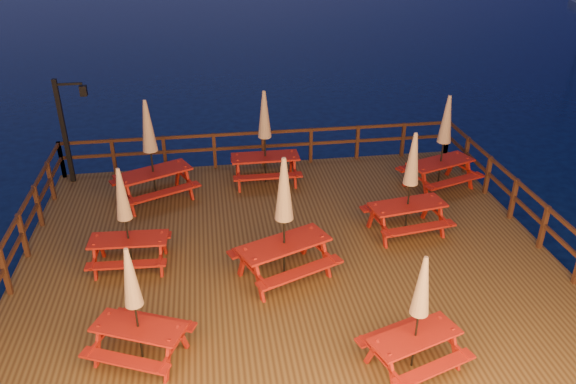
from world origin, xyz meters
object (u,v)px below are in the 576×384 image
object	(u,v)px
lamp_post	(68,122)
picnic_table_1	(134,304)
picnic_table_0	(444,141)
picnic_table_2	(410,183)

from	to	relation	value
lamp_post	picnic_table_1	bearing A→B (deg)	-72.38
picnic_table_0	picnic_table_1	size ratio (longest dim) A/B	1.18
lamp_post	picnic_table_2	distance (m)	9.35
picnic_table_0	picnic_table_2	size ratio (longest dim) A/B	1.04
lamp_post	picnic_table_2	xyz separation A→B (m)	(8.38, -4.12, -0.45)
picnic_table_1	picnic_table_2	xyz separation A→B (m)	(6.00, 3.36, 0.16)
picnic_table_0	picnic_table_2	bearing A→B (deg)	-146.87
lamp_post	picnic_table_0	bearing A→B (deg)	-10.92
picnic_table_0	picnic_table_2	distance (m)	2.77
lamp_post	picnic_table_0	xyz separation A→B (m)	(10.08, -1.95, -0.40)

